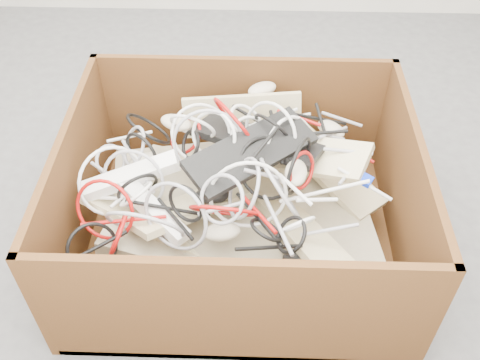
{
  "coord_description": "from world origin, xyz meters",
  "views": [
    {
      "loc": [
        0.11,
        -1.6,
        1.62
      ],
      "look_at": [
        0.07,
        -0.27,
        0.3
      ],
      "focal_mm": 41.1,
      "sensor_mm": 36.0,
      "label": 1
    }
  ],
  "objects_px": {
    "power_strip_left": "(131,176)",
    "cardboard_box": "(235,217)",
    "power_strip_right": "(154,211)",
    "vga_plug": "(365,180)"
  },
  "relations": [
    {
      "from": "power_strip_left",
      "to": "cardboard_box",
      "type": "bearing_deg",
      "value": -6.11
    },
    {
      "from": "power_strip_right",
      "to": "vga_plug",
      "type": "xyz_separation_m",
      "value": [
        0.67,
        0.12,
        0.04
      ]
    },
    {
      "from": "power_strip_right",
      "to": "vga_plug",
      "type": "relative_size",
      "value": 6.37
    },
    {
      "from": "vga_plug",
      "to": "power_strip_left",
      "type": "bearing_deg",
      "value": -148.37
    },
    {
      "from": "cardboard_box",
      "to": "vga_plug",
      "type": "distance_m",
      "value": 0.49
    },
    {
      "from": "cardboard_box",
      "to": "power_strip_left",
      "type": "bearing_deg",
      "value": -172.4
    },
    {
      "from": "vga_plug",
      "to": "cardboard_box",
      "type": "bearing_deg",
      "value": -154.24
    },
    {
      "from": "power_strip_left",
      "to": "vga_plug",
      "type": "xyz_separation_m",
      "value": [
        0.76,
        0.0,
        0.0
      ]
    },
    {
      "from": "cardboard_box",
      "to": "power_strip_right",
      "type": "bearing_deg",
      "value": -148.05
    },
    {
      "from": "power_strip_left",
      "to": "vga_plug",
      "type": "bearing_deg",
      "value": -13.43
    }
  ]
}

